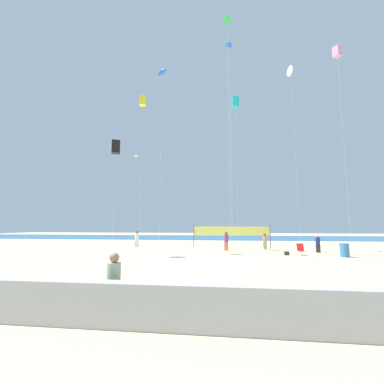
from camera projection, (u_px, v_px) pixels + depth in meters
ground_plane at (200, 261)px, 17.15m from camera, size 120.00×120.00×0.00m
ocean_band at (218, 237)px, 49.83m from camera, size 120.00×20.00×0.01m
boardwalk_ledge at (150, 306)px, 6.06m from camera, size 28.00×0.44×1.01m
mother_figure at (114, 281)px, 7.05m from camera, size 0.37×0.37×1.60m
toddler_figure at (130, 298)px, 6.83m from camera, size 0.20×0.20×0.86m
beachgoer_plum_shirt at (226, 240)px, 24.40m from camera, size 0.39×0.39×1.72m
beachgoer_navy_shirt at (318, 243)px, 22.63m from camera, size 0.35×0.35×1.52m
beachgoer_white_shirt at (137, 238)px, 28.15m from camera, size 0.40×0.40×1.76m
beachgoer_coral_shirt at (265, 241)px, 25.46m from camera, size 0.35×0.35×1.55m
folding_beach_chair at (301, 249)px, 20.78m from camera, size 0.52×0.65×0.89m
trash_barrel at (345, 250)px, 19.47m from camera, size 0.63×0.63×0.99m
volleyball_net at (231, 232)px, 27.37m from camera, size 7.87×0.92×2.40m
beach_handbag at (287, 253)px, 20.56m from camera, size 0.37×0.18×0.29m
kite_pink_box at (337, 52)px, 28.22m from camera, size 0.94×0.94×21.23m
kite_white_delta at (291, 71)px, 29.28m from camera, size 0.77×1.26×19.85m
kite_blue_diamond at (229, 49)px, 28.08m from camera, size 0.85×0.86×21.58m
kite_blue_inflatable at (162, 73)px, 28.47m from camera, size 1.34×1.18×19.04m
kite_yellow_box at (143, 101)px, 24.33m from camera, size 0.64×0.64×14.13m
kite_lime_diamond at (136, 157)px, 33.58m from camera, size 0.93×0.94×11.25m
kite_green_diamond at (227, 26)px, 21.24m from camera, size 0.77×0.77×18.95m
kite_cyan_box at (235, 102)px, 35.17m from camera, size 0.93×0.93×19.24m
kite_black_box at (116, 147)px, 21.21m from camera, size 0.85×0.85×9.06m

